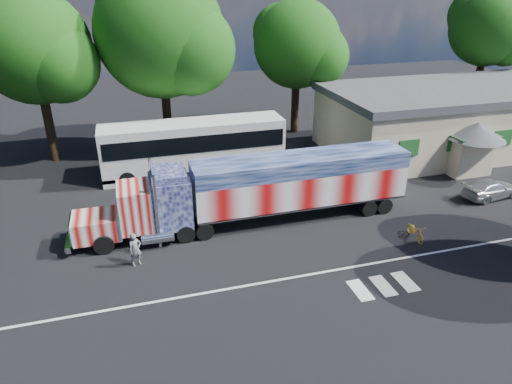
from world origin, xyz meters
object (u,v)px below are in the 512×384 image
object	(u,v)px
semi_truck	(261,189)
tree_ne_a	(299,45)
tree_n_mid	(162,34)
tree_far_ne	(490,28)
coach_bus	(194,147)
woman	(135,250)
bicycle	(415,231)
parked_car	(492,189)
tree_nw_a	(36,48)

from	to	relation	value
semi_truck	tree_ne_a	distance (m)	18.82
tree_n_mid	tree_far_ne	distance (m)	31.43
coach_bus	woman	xyz separation A→B (m)	(-4.83, -11.32, -1.10)
bicycle	tree_ne_a	xyz separation A→B (m)	(0.54, 20.21, 7.41)
semi_truck	parked_car	bearing A→B (deg)	-3.87
tree_n_mid	woman	bearing A→B (deg)	-102.66
tree_nw_a	tree_ne_a	bearing A→B (deg)	4.64
woman	tree_far_ne	size ratio (longest dim) A/B	0.14
bicycle	tree_n_mid	xyz separation A→B (m)	(-11.32, 18.10, 8.91)
tree_ne_a	parked_car	bearing A→B (deg)	-66.66
coach_bus	bicycle	world-z (taller)	coach_bus
semi_truck	coach_bus	size ratio (longest dim) A/B	1.49
coach_bus	bicycle	xyz separation A→B (m)	(10.18, -13.00, -1.54)
tree_nw_a	woman	bearing A→B (deg)	-72.41
tree_n_mid	tree_far_ne	bearing A→B (deg)	3.11
coach_bus	tree_ne_a	bearing A→B (deg)	33.95
tree_n_mid	bicycle	bearing A→B (deg)	-57.99
tree_far_ne	semi_truck	bearing A→B (deg)	-150.73
parked_car	woman	world-z (taller)	woman
coach_bus	bicycle	bearing A→B (deg)	-51.93
tree_ne_a	tree_far_ne	size ratio (longest dim) A/B	0.93
tree_nw_a	tree_ne_a	world-z (taller)	tree_nw_a
semi_truck	tree_n_mid	distance (m)	16.02
coach_bus	tree_nw_a	distance (m)	13.33
semi_truck	tree_nw_a	distance (m)	20.14
woman	bicycle	distance (m)	15.11
tree_far_ne	parked_car	bearing A→B (deg)	-126.31
bicycle	tree_far_ne	bearing A→B (deg)	49.93
tree_n_mid	tree_ne_a	distance (m)	12.13
coach_bus	tree_n_mid	distance (m)	9.04
semi_truck	tree_ne_a	bearing A→B (deg)	62.77
semi_truck	coach_bus	bearing A→B (deg)	106.05
semi_truck	bicycle	size ratio (longest dim) A/B	11.31
bicycle	tree_nw_a	bearing A→B (deg)	142.99
bicycle	tree_ne_a	bearing A→B (deg)	93.77
tree_n_mid	tree_nw_a	world-z (taller)	tree_n_mid
woman	bicycle	size ratio (longest dim) A/B	1.02
woman	tree_nw_a	xyz separation A→B (m)	(-5.34, 16.85, 7.72)
woman	tree_nw_a	size ratio (longest dim) A/B	0.14
tree_nw_a	tree_far_ne	distance (m)	40.44
bicycle	tree_ne_a	distance (m)	21.53
semi_truck	woman	distance (m)	7.89
bicycle	parked_car	bearing A→B (deg)	27.51
bicycle	tree_n_mid	distance (m)	23.13
bicycle	coach_bus	bearing A→B (deg)	133.36
coach_bus	parked_car	size ratio (longest dim) A/B	3.22
parked_car	tree_ne_a	xyz separation A→B (m)	(-7.33, 17.00, 7.27)
parked_car	tree_nw_a	bearing A→B (deg)	54.46
parked_car	tree_n_mid	bearing A→B (deg)	45.12
tree_far_ne	coach_bus	bearing A→B (deg)	-167.30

